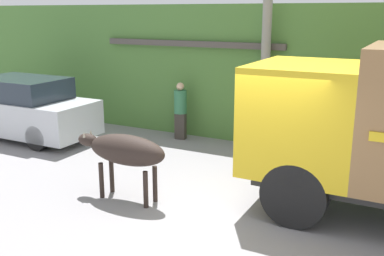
{
  "coord_description": "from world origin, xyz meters",
  "views": [
    {
      "loc": [
        2.46,
        -7.09,
        3.47
      ],
      "look_at": [
        -1.28,
        0.07,
        1.37
      ],
      "focal_mm": 42.0,
      "sensor_mm": 36.0,
      "label": 1
    }
  ],
  "objects": [
    {
      "name": "building_backdrop",
      "position": [
        -3.36,
        5.22,
        1.36
      ],
      "size": [
        5.38,
        2.7,
        2.7
      ],
      "color": "#B2BCAD",
      "rests_on": "ground_plane"
    },
    {
      "name": "hillside_embankment",
      "position": [
        0.0,
        6.68,
        1.83
      ],
      "size": [
        32.0,
        5.36,
        3.67
      ],
      "color": "#4C7A38",
      "rests_on": "ground_plane"
    },
    {
      "name": "utility_pole",
      "position": [
        -1.11,
        3.7,
        3.12
      ],
      "size": [
        0.9,
        0.23,
        6.02
      ],
      "color": "gray",
      "rests_on": "ground_plane"
    },
    {
      "name": "brown_cow",
      "position": [
        -2.33,
        -0.61,
        0.96
      ],
      "size": [
        1.94,
        0.58,
        1.27
      ],
      "rotation": [
        0.0,
        0.0,
        0.16
      ],
      "color": "#2D231E",
      "rests_on": "ground_plane"
    },
    {
      "name": "ground_plane",
      "position": [
        0.0,
        0.0,
        0.0
      ],
      "size": [
        60.0,
        60.0,
        0.0
      ],
      "primitive_type": "plane",
      "color": "gray"
    },
    {
      "name": "pedestrian_on_hill",
      "position": [
        -3.45,
        3.53,
        0.87
      ],
      "size": [
        0.4,
        0.4,
        1.6
      ],
      "rotation": [
        0.0,
        0.0,
        3.29
      ],
      "color": "#38332D",
      "rests_on": "ground_plane"
    },
    {
      "name": "parked_suv",
      "position": [
        -7.56,
        1.65,
        0.82
      ],
      "size": [
        4.49,
        1.76,
        1.69
      ],
      "rotation": [
        0.0,
        0.0,
        0.06
      ],
      "color": "silver",
      "rests_on": "ground_plane"
    }
  ]
}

